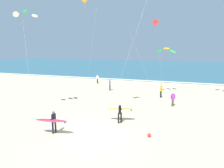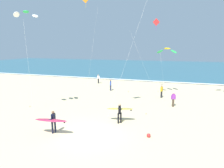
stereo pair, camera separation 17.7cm
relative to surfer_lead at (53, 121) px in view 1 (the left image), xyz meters
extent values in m
plane|color=beige|center=(2.46, 0.89, -1.05)|extent=(160.00, 160.00, 0.00)
cube|color=#2D6075|center=(2.46, 55.01, -1.01)|extent=(160.00, 60.00, 0.08)
cube|color=white|center=(2.46, 25.31, -0.97)|extent=(160.00, 1.05, 0.01)
cylinder|color=black|center=(-0.08, 0.10, -0.61)|extent=(0.13, 0.13, 0.88)
cylinder|color=black|center=(0.03, 0.27, -0.61)|extent=(0.13, 0.13, 0.88)
cube|color=black|center=(-0.03, 0.19, 0.13)|extent=(0.25, 0.36, 0.60)
cube|color=red|center=(-0.13, 0.17, 0.17)|extent=(0.04, 0.20, 0.32)
sphere|color=brown|center=(-0.03, 0.19, 0.55)|extent=(0.21, 0.21, 0.21)
cylinder|color=black|center=(0.01, -0.04, 0.24)|extent=(0.09, 0.09, 0.26)
cylinder|color=black|center=(-0.04, -0.14, 0.11)|extent=(0.26, 0.11, 0.14)
cylinder|color=black|center=(-0.06, 0.41, 0.09)|extent=(0.09, 0.09, 0.56)
ellipsoid|color=#D83359|center=(0.02, -0.17, 0.07)|extent=(2.47, 0.91, 0.08)
cube|color=#333333|center=(0.02, -0.17, 0.11)|extent=(2.11, 0.32, 0.02)
cube|color=#262628|center=(1.03, -0.03, 0.00)|extent=(0.12, 0.03, 0.14)
cylinder|color=black|center=(3.91, 3.50, -0.61)|extent=(0.13, 0.13, 0.88)
cylinder|color=black|center=(4.07, 3.70, -0.61)|extent=(0.13, 0.13, 0.88)
cube|color=black|center=(3.99, 3.60, 0.13)|extent=(0.27, 0.38, 0.60)
cube|color=white|center=(3.89, 3.58, 0.17)|extent=(0.06, 0.20, 0.32)
sphere|color=tan|center=(3.99, 3.60, 0.55)|extent=(0.21, 0.21, 0.21)
cylinder|color=black|center=(4.04, 3.38, 0.09)|extent=(0.09, 0.09, 0.56)
cylinder|color=black|center=(3.94, 3.82, 0.24)|extent=(0.09, 0.09, 0.26)
cylinder|color=black|center=(3.86, 3.90, 0.11)|extent=(0.26, 0.14, 0.14)
ellipsoid|color=#EFD14C|center=(3.91, 3.95, 0.07)|extent=(2.30, 1.05, 0.12)
cube|color=#333333|center=(3.91, 3.95, 0.11)|extent=(1.92, 0.47, 0.05)
cube|color=#262628|center=(4.82, 4.17, 0.00)|extent=(0.12, 0.04, 0.14)
cube|color=orange|center=(-5.75, 17.61, 12.39)|extent=(1.01, 0.07, 1.01)
cylinder|color=yellow|center=(-5.75, 17.61, 11.54)|extent=(0.02, 0.02, 0.69)
cylinder|color=silver|center=(-4.76, 17.65, 5.12)|extent=(2.00, 0.09, 12.15)
cylinder|color=brown|center=(-3.77, 17.69, -1.00)|extent=(0.06, 0.06, 0.10)
ellipsoid|color=green|center=(5.99, 14.88, 4.66)|extent=(1.15, 1.31, 0.59)
ellipsoid|color=yellow|center=(6.82, 15.51, 5.05)|extent=(1.15, 1.32, 0.20)
ellipsoid|color=green|center=(7.65, 16.13, 4.66)|extent=(1.15, 1.31, 0.59)
cylinder|color=silver|center=(6.32, 16.16, 1.80)|extent=(1.01, 1.32, 5.51)
cylinder|color=brown|center=(5.83, 16.82, -1.00)|extent=(0.06, 0.06, 0.10)
ellipsoid|color=white|center=(-5.27, 2.97, 7.99)|extent=(1.08, 1.03, 0.49)
ellipsoid|color=green|center=(-4.77, 3.57, 8.28)|extent=(1.07, 1.02, 0.20)
ellipsoid|color=white|center=(-4.27, 4.17, 7.99)|extent=(1.08, 1.03, 0.49)
cylinder|color=silver|center=(-5.55, 4.23, 3.47)|extent=(1.57, 1.33, 8.85)
cylinder|color=brown|center=(-6.33, 4.88, -1.00)|extent=(0.06, 0.06, 0.10)
cube|color=red|center=(5.12, 17.09, 8.60)|extent=(0.92, 0.49, 1.02)
cylinder|color=purple|center=(5.12, 17.09, 7.78)|extent=(0.02, 0.02, 0.62)
cylinder|color=silver|center=(3.46, 16.23, 3.26)|extent=(3.33, 1.73, 8.42)
cylinder|color=brown|center=(1.81, 15.38, -1.00)|extent=(0.06, 0.06, 0.10)
cylinder|color=silver|center=(4.18, 5.49, 4.46)|extent=(3.12, 2.05, 10.83)
cylinder|color=brown|center=(5.73, 6.50, -1.00)|extent=(0.06, 0.06, 0.10)
cylinder|color=#2D334C|center=(-0.90, 15.33, -0.63)|extent=(0.22, 0.22, 0.84)
cube|color=#3351B7|center=(-0.90, 15.33, 0.06)|extent=(0.25, 0.35, 0.54)
sphere|color=brown|center=(-0.90, 15.33, 0.44)|extent=(0.20, 0.20, 0.20)
cylinder|color=#3351B7|center=(-0.95, 15.53, -0.04)|extent=(0.08, 0.08, 0.50)
cylinder|color=#3351B7|center=(-0.85, 15.12, -0.04)|extent=(0.08, 0.08, 0.50)
cylinder|color=#4C3D2D|center=(8.05, 9.93, -0.63)|extent=(0.22, 0.22, 0.84)
cube|color=purple|center=(8.05, 9.93, 0.06)|extent=(0.36, 0.27, 0.54)
sphere|color=beige|center=(8.05, 9.93, 0.44)|extent=(0.20, 0.20, 0.20)
cylinder|color=purple|center=(7.85, 9.87, -0.04)|extent=(0.08, 0.08, 0.50)
cylinder|color=purple|center=(8.25, 9.99, -0.04)|extent=(0.08, 0.08, 0.50)
cylinder|color=black|center=(-4.90, 20.24, -0.63)|extent=(0.22, 0.22, 0.84)
cube|color=white|center=(-4.90, 20.24, 0.06)|extent=(0.37, 0.30, 0.54)
sphere|color=#A87A59|center=(-4.90, 20.24, 0.44)|extent=(0.20, 0.20, 0.20)
cylinder|color=white|center=(-4.71, 20.33, -0.04)|extent=(0.08, 0.08, 0.50)
cylinder|color=white|center=(-5.09, 20.15, -0.04)|extent=(0.08, 0.08, 0.50)
cylinder|color=black|center=(6.54, 13.45, -0.63)|extent=(0.22, 0.22, 0.84)
cube|color=gold|center=(6.54, 13.45, 0.06)|extent=(0.29, 0.36, 0.54)
sphere|color=#A87A59|center=(6.54, 13.45, 0.44)|extent=(0.20, 0.20, 0.20)
cylinder|color=gold|center=(6.62, 13.64, -0.04)|extent=(0.08, 0.08, 0.50)
cylinder|color=gold|center=(6.45, 13.25, -0.04)|extent=(0.08, 0.08, 0.50)
sphere|color=red|center=(6.68, 1.73, -0.91)|extent=(0.28, 0.28, 0.28)
camera|label=1|loc=(8.23, -11.33, 5.13)|focal=31.47mm
camera|label=2|loc=(8.40, -11.28, 5.13)|focal=31.47mm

